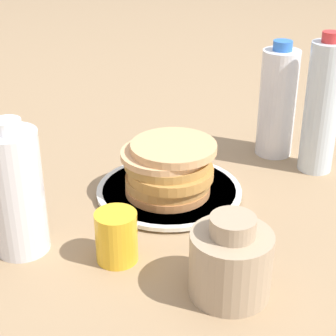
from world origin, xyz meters
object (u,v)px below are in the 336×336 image
Objects in this scene: juice_glass at (117,237)px; water_bottle_near at (277,103)px; water_bottle_far at (322,107)px; pancake_stack at (168,168)px; plate at (168,192)px; cream_jug at (231,261)px; water_bottle_mid at (16,192)px.

juice_glass is 0.34× the size of water_bottle_near.
pancake_stack is at bearing -42.65° from water_bottle_far.
water_bottle_far is at bearing 136.63° from plate.
pancake_stack is at bearing -176.15° from juice_glass.
cream_jug is at bearing 9.17° from water_bottle_near.
plate is 3.30× the size of juice_glass.
water_bottle_near is at bearing 156.18° from pancake_stack.
pancake_stack is 2.06× the size of juice_glass.
water_bottle_near is 0.87× the size of water_bottle_far.
water_bottle_mid reaches higher than pancake_stack.
pancake_stack is at bearing -23.82° from water_bottle_near.
juice_glass is at bearing 4.23° from plate.
cream_jug is 0.45m from water_bottle_near.
juice_glass is 0.66× the size of cream_jug.
plate is 0.32m from water_bottle_far.
water_bottle_far is (-0.41, 0.02, 0.07)m from cream_jug.
water_bottle_mid is at bearing -26.28° from water_bottle_near.
water_bottle_far is at bearing 155.32° from juice_glass.
water_bottle_near reaches higher than plate.
water_bottle_far is (-0.41, 0.19, 0.08)m from juice_glass.
water_bottle_far is (-0.45, 0.33, 0.03)m from water_bottle_mid.
water_bottle_mid is (0.23, -0.13, 0.04)m from pancake_stack.
cream_jug reaches higher than plate.
plate is 0.05m from pancake_stack.
juice_glass is 0.29× the size of water_bottle_far.
water_bottle_near reaches higher than water_bottle_mid.
water_bottle_near is (-0.44, 0.10, 0.07)m from juice_glass.
water_bottle_far reaches higher than water_bottle_mid.
water_bottle_near is at bearing 167.50° from juice_glass.
water_bottle_far reaches higher than water_bottle_near.
water_bottle_mid is at bearing -74.96° from juice_glass.
cream_jug is at bearing 43.92° from pancake_stack.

